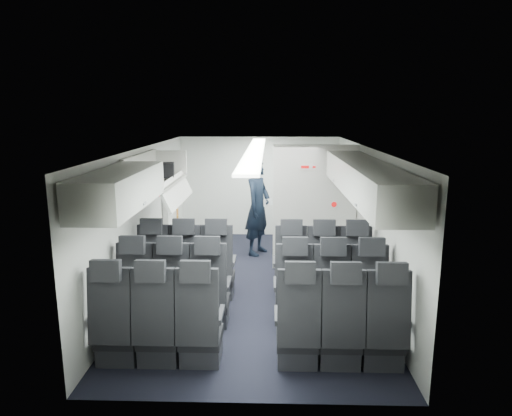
# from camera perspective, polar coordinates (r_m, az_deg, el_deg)

# --- Properties ---
(cabin_shell) EXTENTS (3.41, 6.01, 2.16)m
(cabin_shell) POSITION_cam_1_polar(r_m,az_deg,el_deg) (6.97, -0.10, -0.89)
(cabin_shell) COLOR black
(cabin_shell) RESTS_ON ground
(seat_row_front) EXTENTS (3.33, 0.56, 1.24)m
(seat_row_front) POSITION_cam_1_polar(r_m,az_deg,el_deg) (6.66, -0.23, -7.97)
(seat_row_front) COLOR black
(seat_row_front) RESTS_ON cabin_shell
(seat_row_mid) EXTENTS (3.33, 0.56, 1.24)m
(seat_row_mid) POSITION_cam_1_polar(r_m,az_deg,el_deg) (5.83, -0.53, -10.99)
(seat_row_mid) COLOR black
(seat_row_mid) RESTS_ON cabin_shell
(seat_row_rear) EXTENTS (3.33, 0.56, 1.24)m
(seat_row_rear) POSITION_cam_1_polar(r_m,az_deg,el_deg) (5.01, -0.94, -15.00)
(seat_row_rear) COLOR black
(seat_row_rear) RESTS_ON cabin_shell
(overhead_bin_left_rear) EXTENTS (0.53, 1.80, 0.40)m
(overhead_bin_left_rear) POSITION_cam_1_polar(r_m,az_deg,el_deg) (5.12, -16.67, 2.30)
(overhead_bin_left_rear) COLOR white
(overhead_bin_left_rear) RESTS_ON cabin_shell
(overhead_bin_left_front_open) EXTENTS (0.64, 1.70, 0.72)m
(overhead_bin_left_front_open) POSITION_cam_1_polar(r_m,az_deg,el_deg) (6.81, -12.40, 3.77)
(overhead_bin_left_front_open) COLOR #9E9E93
(overhead_bin_left_front_open) RESTS_ON cabin_shell
(overhead_bin_right_rear) EXTENTS (0.53, 1.80, 0.40)m
(overhead_bin_right_rear) POSITION_cam_1_polar(r_m,az_deg,el_deg) (5.01, 15.41, 2.16)
(overhead_bin_right_rear) COLOR white
(overhead_bin_right_rear) RESTS_ON cabin_shell
(overhead_bin_right_front) EXTENTS (0.53, 1.70, 0.40)m
(overhead_bin_right_front) POSITION_cam_1_polar(r_m,az_deg,el_deg) (6.70, 11.93, 4.72)
(overhead_bin_right_front) COLOR white
(overhead_bin_right_front) RESTS_ON cabin_shell
(bulkhead_partition) EXTENTS (1.40, 0.15, 2.13)m
(bulkhead_partition) POSITION_cam_1_polar(r_m,az_deg,el_deg) (7.80, 7.30, 0.03)
(bulkhead_partition) COLOR silver
(bulkhead_partition) RESTS_ON cabin_shell
(galley_unit) EXTENTS (0.85, 0.52, 1.90)m
(galley_unit) POSITION_cam_1_polar(r_m,az_deg,el_deg) (9.70, 6.02, 1.65)
(galley_unit) COLOR #939399
(galley_unit) RESTS_ON cabin_shell
(boarding_door) EXTENTS (0.12, 1.27, 1.86)m
(boarding_door) POSITION_cam_1_polar(r_m,az_deg,el_deg) (8.72, -10.61, 0.38)
(boarding_door) COLOR silver
(boarding_door) RESTS_ON cabin_shell
(flight_attendant) EXTENTS (0.67, 0.79, 1.83)m
(flight_attendant) POSITION_cam_1_polar(r_m,az_deg,el_deg) (8.60, 0.22, 0.14)
(flight_attendant) COLOR black
(flight_attendant) RESTS_ON ground
(carry_on_bag) EXTENTS (0.39, 0.30, 0.22)m
(carry_on_bag) POSITION_cam_1_polar(r_m,az_deg,el_deg) (6.99, -11.69, 4.68)
(carry_on_bag) COLOR black
(carry_on_bag) RESTS_ON overhead_bin_left_front_open
(papers) EXTENTS (0.19, 0.05, 0.13)m
(papers) POSITION_cam_1_polar(r_m,az_deg,el_deg) (8.53, 1.49, 0.70)
(papers) COLOR white
(papers) RESTS_ON flight_attendant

